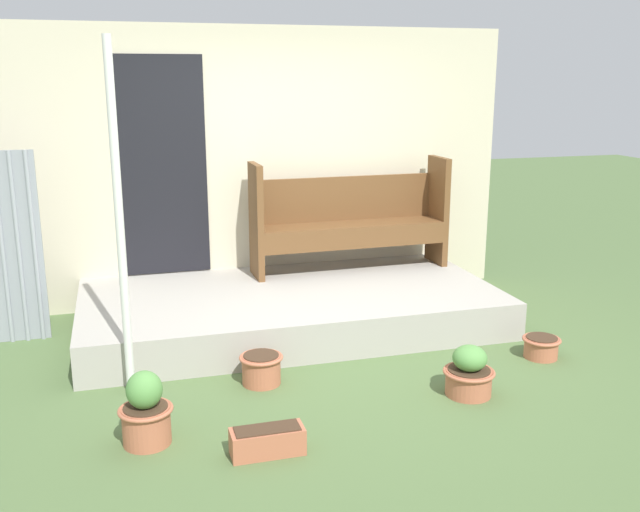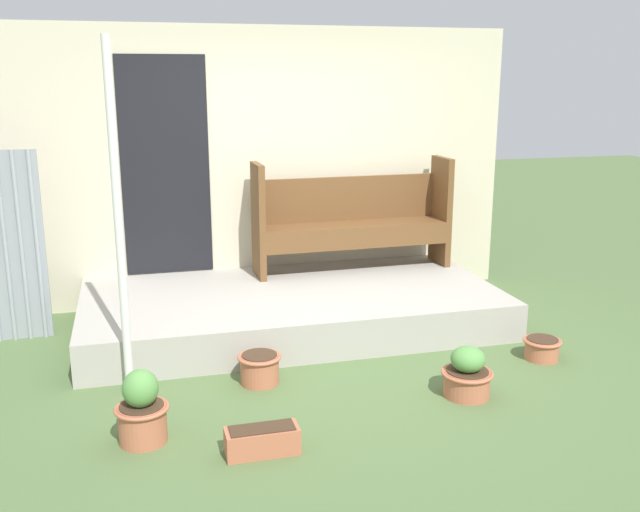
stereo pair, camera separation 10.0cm
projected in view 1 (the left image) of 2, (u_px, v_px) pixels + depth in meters
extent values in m
plane|color=#516B3D|center=(331.00, 363.00, 5.48)|extent=(24.00, 24.00, 0.00)
cube|color=#A8A399|center=(291.00, 309.00, 6.25)|extent=(3.57, 1.79, 0.32)
cube|color=beige|center=(267.00, 166.00, 6.83)|extent=(4.77, 0.06, 2.60)
cube|color=black|center=(163.00, 167.00, 6.52)|extent=(0.80, 0.02, 2.00)
cylinder|color=#979CA5|center=(3.00, 249.00, 5.73)|extent=(0.04, 0.04, 1.58)
cylinder|color=#979CA5|center=(19.00, 248.00, 5.76)|extent=(0.04, 0.04, 1.58)
cylinder|color=#979CA5|center=(35.00, 247.00, 5.79)|extent=(0.04, 0.04, 1.58)
cylinder|color=white|center=(120.00, 224.00, 4.68)|extent=(0.06, 0.06, 2.40)
cube|color=brown|center=(256.00, 221.00, 6.53)|extent=(0.07, 0.40, 1.06)
cube|color=brown|center=(438.00, 210.00, 7.05)|extent=(0.07, 0.40, 1.06)
cube|color=brown|center=(350.00, 226.00, 6.81)|extent=(1.78, 0.43, 0.04)
cube|color=brown|center=(357.00, 240.00, 6.67)|extent=(1.77, 0.06, 0.16)
cube|color=brown|center=(344.00, 198.00, 6.92)|extent=(1.77, 0.07, 0.43)
cylinder|color=#B76647|center=(147.00, 425.00, 4.26)|extent=(0.29, 0.29, 0.23)
torus|color=#B76647|center=(146.00, 409.00, 4.23)|extent=(0.33, 0.33, 0.02)
cylinder|color=#422D1E|center=(145.00, 407.00, 4.23)|extent=(0.26, 0.26, 0.01)
ellipsoid|color=#599347|center=(144.00, 390.00, 4.20)|extent=(0.22, 0.22, 0.23)
cylinder|color=#B76647|center=(261.00, 370.00, 5.09)|extent=(0.27, 0.27, 0.21)
torus|color=#B76647|center=(261.00, 357.00, 5.07)|extent=(0.32, 0.32, 0.02)
cylinder|color=#422D1E|center=(261.00, 355.00, 5.06)|extent=(0.25, 0.25, 0.01)
cylinder|color=#B76647|center=(468.00, 382.00, 4.92)|extent=(0.32, 0.32, 0.18)
torus|color=#B76647|center=(469.00, 372.00, 4.90)|extent=(0.36, 0.36, 0.02)
cylinder|color=#422D1E|center=(469.00, 370.00, 4.90)|extent=(0.29, 0.29, 0.01)
ellipsoid|color=#599347|center=(470.00, 358.00, 4.88)|extent=(0.24, 0.24, 0.18)
cylinder|color=#B76647|center=(541.00, 348.00, 5.57)|extent=(0.26, 0.26, 0.16)
torus|color=#B76647|center=(542.00, 339.00, 5.55)|extent=(0.30, 0.30, 0.02)
cylinder|color=#422D1E|center=(542.00, 337.00, 5.55)|extent=(0.24, 0.24, 0.01)
cube|color=#B76647|center=(267.00, 441.00, 4.15)|extent=(0.43, 0.17, 0.16)
cube|color=#422D1E|center=(267.00, 429.00, 4.13)|extent=(0.38, 0.14, 0.01)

